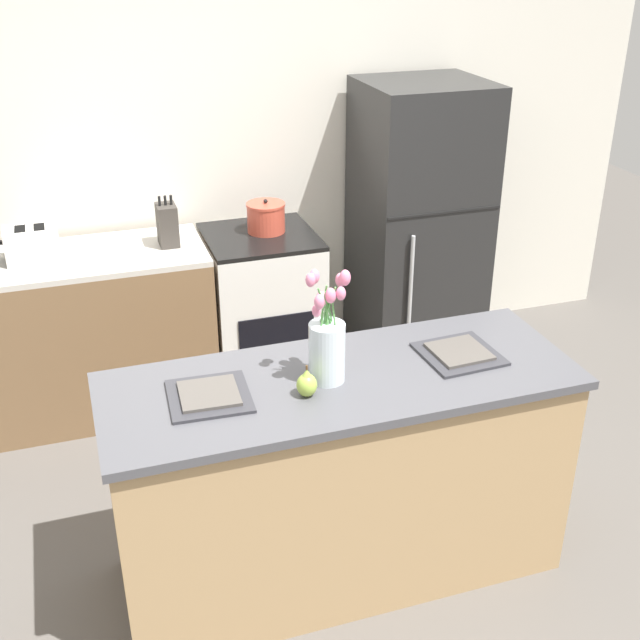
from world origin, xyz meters
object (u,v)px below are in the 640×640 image
(refrigerator, at_px, (418,229))
(cooking_pot, at_px, (266,217))
(pear_figurine, at_px, (307,384))
(plate_setting_left, at_px, (209,395))
(knife_block, at_px, (167,225))
(stove_range, at_px, (263,310))
(plate_setting_right, at_px, (459,353))
(toaster, at_px, (32,244))
(flower_vase, at_px, (327,343))

(refrigerator, bearing_deg, cooking_pot, 177.59)
(pear_figurine, distance_m, plate_setting_left, 0.35)
(plate_setting_left, height_order, knife_block, knife_block)
(stove_range, height_order, plate_setting_right, plate_setting_right)
(toaster, bearing_deg, pear_figurine, -61.53)
(cooking_pot, bearing_deg, refrigerator, -2.41)
(stove_range, xyz_separation_m, refrigerator, (0.95, 0.00, 0.38))
(stove_range, bearing_deg, cooking_pot, 39.70)
(cooking_pot, bearing_deg, stove_range, -140.30)
(refrigerator, xyz_separation_m, cooking_pot, (-0.90, 0.04, 0.15))
(flower_vase, relative_size, cooking_pot, 2.00)
(plate_setting_right, relative_size, cooking_pot, 1.42)
(plate_setting_left, distance_m, cooking_pot, 1.75)
(flower_vase, bearing_deg, plate_setting_left, 179.15)
(plate_setting_right, bearing_deg, refrigerator, 70.78)
(knife_block, bearing_deg, stove_range, -0.41)
(plate_setting_left, xyz_separation_m, cooking_pot, (0.64, 1.63, 0.06))
(refrigerator, bearing_deg, plate_setting_left, -134.23)
(stove_range, height_order, knife_block, knife_block)
(plate_setting_right, distance_m, cooking_pot, 1.66)
(flower_vase, bearing_deg, plate_setting_right, 0.68)
(refrigerator, bearing_deg, stove_range, -179.96)
(pear_figurine, bearing_deg, flower_vase, 40.20)
(toaster, xyz_separation_m, knife_block, (0.68, -0.00, 0.03))
(plate_setting_left, height_order, cooking_pot, cooking_pot)
(flower_vase, xyz_separation_m, toaster, (-1.02, 1.60, -0.08))
(stove_range, xyz_separation_m, cooking_pot, (0.05, 0.04, 0.54))
(plate_setting_left, height_order, toaster, toaster)
(plate_setting_left, distance_m, plate_setting_right, 0.99)
(refrigerator, xyz_separation_m, knife_block, (-1.45, 0.00, 0.18))
(plate_setting_left, height_order, plate_setting_right, same)
(stove_range, distance_m, flower_vase, 1.72)
(cooking_pot, height_order, knife_block, knife_block)
(pear_figurine, xyz_separation_m, plate_setting_left, (-0.34, 0.09, -0.04))
(flower_vase, height_order, cooking_pot, flower_vase)
(refrigerator, distance_m, pear_figurine, 2.08)
(refrigerator, distance_m, flower_vase, 1.95)
(stove_range, relative_size, refrigerator, 0.54)
(pear_figurine, bearing_deg, plate_setting_left, 164.28)
(pear_figurine, bearing_deg, stove_range, 81.22)
(flower_vase, bearing_deg, cooking_pot, 82.94)
(refrigerator, bearing_deg, plate_setting_right, -109.22)
(plate_setting_left, bearing_deg, flower_vase, -0.85)
(refrigerator, height_order, flower_vase, refrigerator)
(flower_vase, bearing_deg, knife_block, 102.04)
(plate_setting_right, bearing_deg, cooking_pot, 102.14)
(toaster, distance_m, cooking_pot, 1.22)
(plate_setting_left, bearing_deg, knife_block, 86.41)
(knife_block, bearing_deg, cooking_pot, 3.70)
(refrigerator, xyz_separation_m, flower_vase, (-1.11, -1.59, 0.24))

